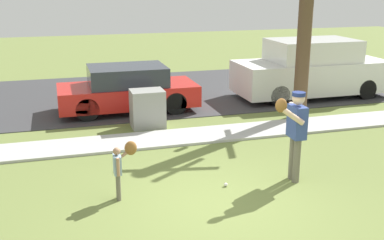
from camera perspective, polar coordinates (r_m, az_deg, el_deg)
ground_plane at (r=11.46m, az=-2.61°, el=-2.49°), size 48.00×48.00×0.00m
sidewalk_strip at (r=11.54m, az=-2.73°, el=-2.19°), size 36.00×1.20×0.06m
road_surface at (r=16.27m, az=-6.90°, el=3.18°), size 36.00×6.80×0.02m
person_adult at (r=9.05m, az=12.34°, el=-0.80°), size 0.71×0.63×1.75m
person_child at (r=8.37m, az=-8.50°, el=-5.16°), size 0.45×0.38×1.02m
baseball at (r=8.98m, az=4.10°, el=-7.79°), size 0.07×0.07×0.07m
utility_cabinet at (r=12.43m, az=-5.40°, el=1.37°), size 0.86×0.69×0.99m
street_tree_near at (r=13.34m, az=13.59°, el=12.47°), size 1.85×1.88×5.45m
parked_hatchback_red at (r=14.00m, az=-7.76°, el=3.69°), size 4.00×1.75×1.33m
parked_van_white at (r=16.09m, az=14.17°, el=5.89°), size 5.00×1.95×1.88m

